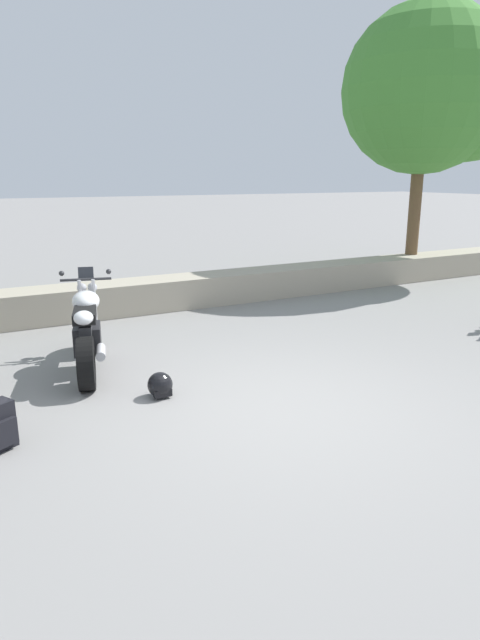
{
  "coord_description": "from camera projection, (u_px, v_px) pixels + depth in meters",
  "views": [
    {
      "loc": [
        -2.82,
        -4.5,
        2.37
      ],
      "look_at": [
        0.23,
        1.2,
        0.65
      ],
      "focal_mm": 30.58,
      "sensor_mm": 36.0,
      "label": 1
    }
  ],
  "objects": [
    {
      "name": "rider_helmet",
      "position": [
        160.0,
        385.0,
        5.98
      ],
      "size": [
        0.28,
        0.28,
        0.28
      ],
      "color": "black",
      "rests_on": "ground"
    },
    {
      "name": "motorcycle_white_centre",
      "position": [
        88.0,
        331.0,
        6.81
      ],
      "size": [
        0.84,
        2.03,
        1.18
      ],
      "color": "black",
      "rests_on": "ground"
    },
    {
      "name": "ground_plane",
      "position": [
        275.0,
        408.0,
        5.73
      ],
      "size": [
        120.0,
        120.0,
        0.0
      ],
      "primitive_type": "plane",
      "color": "gray"
    },
    {
      "name": "stone_wall",
      "position": [
        134.0,
        296.0,
        9.75
      ],
      "size": [
        36.0,
        0.8,
        0.55
      ],
      "primitive_type": "cube",
      "color": "#A89E89",
      "rests_on": "ground"
    },
    {
      "name": "leafy_tree_mid_left",
      "position": [
        434.0,
        94.0,
        12.07
      ],
      "size": [
        3.85,
        3.66,
        5.5
      ],
      "color": "brown",
      "rests_on": "stone_wall"
    }
  ]
}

